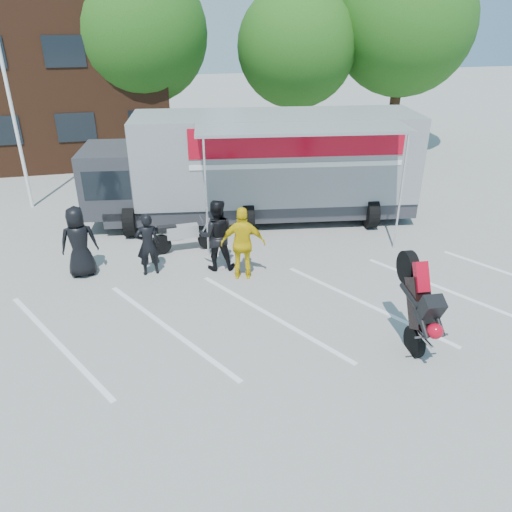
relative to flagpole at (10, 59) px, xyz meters
name	(u,v)px	position (x,y,z in m)	size (l,w,h in m)	color
ground	(273,341)	(6.24, -10.00, -5.05)	(100.00, 100.00, 0.00)	gray
parking_bay_lines	(262,316)	(6.24, -9.00, -5.05)	(18.00, 5.00, 0.01)	white
flagpole	(10,59)	(0.00, 0.00, 0.00)	(1.61, 0.12, 8.00)	white
tree_left	(138,33)	(4.24, 6.00, 0.51)	(6.12, 6.12, 8.64)	#382314
tree_mid	(296,47)	(11.24, 5.00, -0.11)	(5.44, 5.44, 7.68)	#382314
tree_right	(404,24)	(16.24, 4.50, 0.82)	(6.46, 6.46, 9.12)	#382314
transporter_truck	(260,218)	(7.64, -3.00, -5.05)	(11.14, 5.37, 3.54)	gray
parked_motorcycle	(185,251)	(4.84, -5.02, -5.05)	(0.68, 2.05, 1.07)	#BAB9BE
stunt_bike_rider	(399,333)	(9.08, -10.35, -5.05)	(0.89, 1.90, 2.23)	black
spectator_leather_a	(79,242)	(2.00, -5.87, -4.08)	(0.95, 0.62, 1.95)	black
spectator_leather_b	(148,244)	(3.77, -6.22, -4.18)	(0.64, 0.42, 1.75)	black
spectator_leather_c	(216,235)	(5.61, -6.31, -4.05)	(0.98, 0.76, 2.01)	black
spectator_hivis	(243,244)	(6.21, -7.01, -4.05)	(1.17, 0.49, 2.00)	yellow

